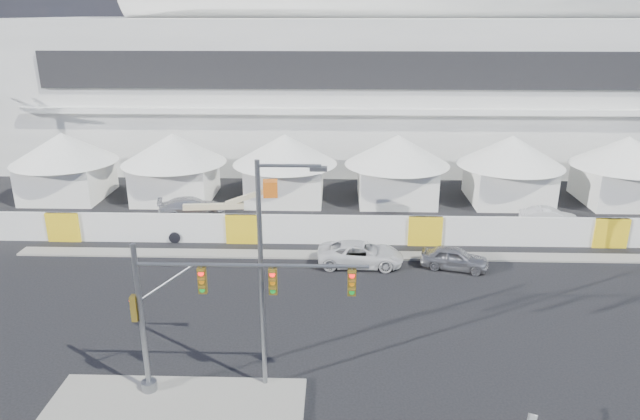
{
  "coord_description": "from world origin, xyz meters",
  "views": [
    {
      "loc": [
        0.17,
        -20.53,
        14.57
      ],
      "look_at": [
        -0.75,
        10.0,
        3.93
      ],
      "focal_mm": 32.0,
      "sensor_mm": 36.0,
      "label": 1
    }
  ],
  "objects_px": {
    "pickup_curb": "(360,254)",
    "traffic_mast": "(195,311)",
    "lot_car_c": "(192,207)",
    "streetlight_median": "(267,262)",
    "boom_lift": "(206,222)",
    "sedan_silver": "(454,258)",
    "lot_car_a": "(549,218)"
  },
  "relations": [
    {
      "from": "sedan_silver",
      "to": "lot_car_a",
      "type": "height_order",
      "value": "sedan_silver"
    },
    {
      "from": "streetlight_median",
      "to": "lot_car_a",
      "type": "bearing_deg",
      "value": 46.79
    },
    {
      "from": "pickup_curb",
      "to": "boom_lift",
      "type": "distance_m",
      "value": 11.2
    },
    {
      "from": "lot_car_c",
      "to": "traffic_mast",
      "type": "bearing_deg",
      "value": -179.7
    },
    {
      "from": "pickup_curb",
      "to": "traffic_mast",
      "type": "distance_m",
      "value": 14.68
    },
    {
      "from": "lot_car_c",
      "to": "pickup_curb",
      "type": "bearing_deg",
      "value": -138.75
    },
    {
      "from": "lot_car_a",
      "to": "traffic_mast",
      "type": "bearing_deg",
      "value": 143.27
    },
    {
      "from": "lot_car_c",
      "to": "traffic_mast",
      "type": "xyz_separation_m",
      "value": [
        5.5,
        -21.09,
        3.04
      ]
    },
    {
      "from": "pickup_curb",
      "to": "lot_car_c",
      "type": "bearing_deg",
      "value": 57.17
    },
    {
      "from": "pickup_curb",
      "to": "lot_car_c",
      "type": "xyz_separation_m",
      "value": [
        -12.38,
        8.48,
        -0.01
      ]
    },
    {
      "from": "streetlight_median",
      "to": "boom_lift",
      "type": "xyz_separation_m",
      "value": [
        -6.23,
        16.3,
        -4.52
      ]
    },
    {
      "from": "pickup_curb",
      "to": "lot_car_a",
      "type": "xyz_separation_m",
      "value": [
        13.78,
        7.04,
        -0.05
      ]
    },
    {
      "from": "sedan_silver",
      "to": "lot_car_c",
      "type": "relative_size",
      "value": 0.81
    },
    {
      "from": "traffic_mast",
      "to": "streetlight_median",
      "type": "xyz_separation_m",
      "value": [
        2.77,
        0.62,
        1.81
      ]
    },
    {
      "from": "sedan_silver",
      "to": "traffic_mast",
      "type": "distance_m",
      "value": 17.78
    },
    {
      "from": "pickup_curb",
      "to": "lot_car_c",
      "type": "relative_size",
      "value": 1.06
    },
    {
      "from": "sedan_silver",
      "to": "pickup_curb",
      "type": "height_order",
      "value": "pickup_curb"
    },
    {
      "from": "lot_car_c",
      "to": "streetlight_median",
      "type": "xyz_separation_m",
      "value": [
        8.27,
        -20.47,
        4.85
      ]
    },
    {
      "from": "pickup_curb",
      "to": "traffic_mast",
      "type": "height_order",
      "value": "traffic_mast"
    },
    {
      "from": "lot_car_a",
      "to": "traffic_mast",
      "type": "height_order",
      "value": "traffic_mast"
    },
    {
      "from": "traffic_mast",
      "to": "streetlight_median",
      "type": "relative_size",
      "value": 0.96
    },
    {
      "from": "sedan_silver",
      "to": "boom_lift",
      "type": "xyz_separation_m",
      "value": [
        -15.93,
        4.63,
        0.36
      ]
    },
    {
      "from": "pickup_curb",
      "to": "lot_car_c",
      "type": "height_order",
      "value": "pickup_curb"
    },
    {
      "from": "sedan_silver",
      "to": "lot_car_c",
      "type": "distance_m",
      "value": 20.01
    },
    {
      "from": "lot_car_a",
      "to": "traffic_mast",
      "type": "xyz_separation_m",
      "value": [
        -20.65,
        -19.65,
        3.09
      ]
    },
    {
      "from": "sedan_silver",
      "to": "pickup_curb",
      "type": "xyz_separation_m",
      "value": [
        -5.6,
        0.32,
        0.04
      ]
    },
    {
      "from": "pickup_curb",
      "to": "streetlight_median",
      "type": "height_order",
      "value": "streetlight_median"
    },
    {
      "from": "pickup_curb",
      "to": "lot_car_c",
      "type": "distance_m",
      "value": 15.0
    },
    {
      "from": "lot_car_c",
      "to": "streetlight_median",
      "type": "relative_size",
      "value": 0.52
    },
    {
      "from": "sedan_silver",
      "to": "traffic_mast",
      "type": "bearing_deg",
      "value": 148.76
    },
    {
      "from": "pickup_curb",
      "to": "traffic_mast",
      "type": "xyz_separation_m",
      "value": [
        -6.87,
        -12.61,
        3.04
      ]
    },
    {
      "from": "traffic_mast",
      "to": "boom_lift",
      "type": "xyz_separation_m",
      "value": [
        -3.46,
        16.92,
        -2.72
      ]
    }
  ]
}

